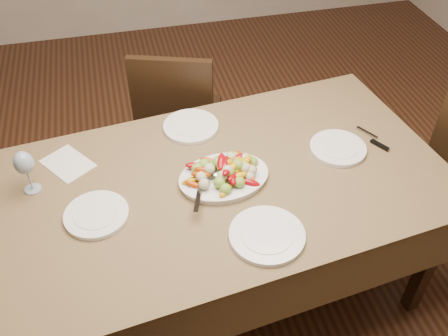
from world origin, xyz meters
TOP-DOWN VIEW (x-y plane):
  - floor at (0.00, 0.00)m, footprint 6.00×6.00m
  - dining_table at (-0.16, 0.09)m, footprint 1.95×1.25m
  - chair_far at (-0.20, 0.94)m, footprint 0.53×0.53m
  - serving_platter at (-0.16, 0.08)m, footprint 0.39×0.31m
  - roasted_vegetables at (-0.16, 0.08)m, footprint 0.32×0.23m
  - serving_spoon at (-0.22, 0.03)m, footprint 0.28×0.14m
  - plate_left at (-0.67, 0.00)m, footprint 0.24×0.24m
  - plate_right at (0.37, 0.15)m, footprint 0.24×0.24m
  - plate_far at (-0.22, 0.45)m, footprint 0.25×0.25m
  - plate_near at (-0.08, -0.25)m, footprint 0.28×0.28m
  - wine_glass at (-0.91, 0.21)m, footprint 0.08×0.08m
  - menu_card at (-0.78, 0.34)m, footprint 0.24×0.26m
  - table_knife at (0.55, 0.17)m, footprint 0.11×0.18m

SIDE VIEW (x-z plane):
  - floor at x=0.00m, z-range 0.00..0.00m
  - dining_table at x=-0.16m, z-range 0.00..0.76m
  - chair_far at x=-0.20m, z-range 0.00..0.95m
  - menu_card at x=-0.78m, z-range 0.76..0.76m
  - table_knife at x=0.55m, z-range 0.76..0.77m
  - plate_left at x=-0.67m, z-range 0.76..0.78m
  - plate_right at x=0.37m, z-range 0.76..0.78m
  - plate_far at x=-0.22m, z-range 0.76..0.78m
  - plate_near at x=-0.08m, z-range 0.76..0.78m
  - serving_platter at x=-0.16m, z-range 0.76..0.78m
  - serving_spoon at x=-0.22m, z-range 0.79..0.82m
  - roasted_vegetables at x=-0.16m, z-range 0.78..0.87m
  - wine_glass at x=-0.91m, z-range 0.76..0.96m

